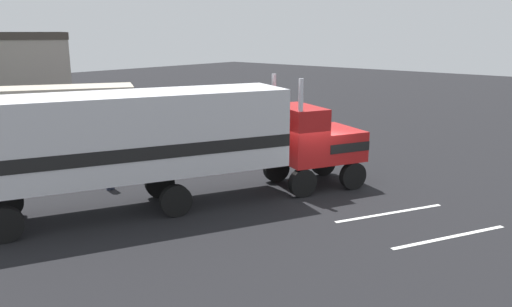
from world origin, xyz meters
name	(u,v)px	position (x,y,z in m)	size (l,w,h in m)	color
ground_plane	(311,191)	(0.00, 0.00, 0.00)	(120.00, 120.00, 0.00)	black
lane_stripe_near	(390,213)	(-0.25, -3.50, 0.01)	(4.40, 0.16, 0.01)	silver
lane_stripe_mid	(450,237)	(-0.98, -5.85, 0.01)	(4.40, 0.16, 0.01)	silver
semi_truck	(168,137)	(-4.66, 2.92, 2.52)	(13.88, 8.28, 4.50)	#B21919
person_bystander	(109,168)	(-5.01, 6.22, 0.89)	(0.34, 0.46, 1.63)	#2D3347
parked_bus	(22,115)	(-4.45, 14.53, 2.07)	(10.70, 7.94, 3.40)	#BFB29E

